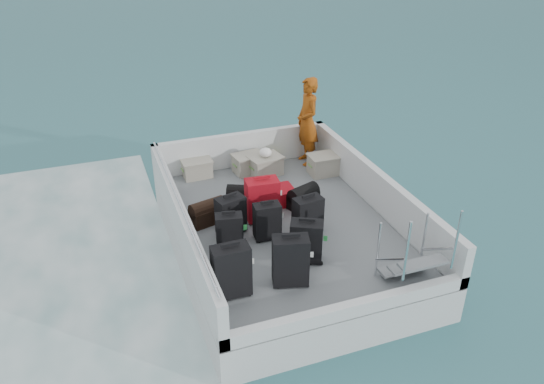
# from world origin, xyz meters

# --- Properties ---
(ground) EXTENTS (160.00, 160.00, 0.00)m
(ground) POSITION_xyz_m (0.00, 0.00, 0.00)
(ground) COLOR #195459
(ground) RESTS_ON ground
(ferry_hull) EXTENTS (3.60, 5.00, 0.60)m
(ferry_hull) POSITION_xyz_m (0.00, 0.00, 0.30)
(ferry_hull) COLOR silver
(ferry_hull) RESTS_ON ground
(deck) EXTENTS (3.30, 4.70, 0.02)m
(deck) POSITION_xyz_m (0.00, 0.00, 0.61)
(deck) COLOR slate
(deck) RESTS_ON ferry_hull
(deck_fittings) EXTENTS (3.60, 5.00, 0.90)m
(deck_fittings) POSITION_xyz_m (0.35, -0.32, 0.99)
(deck_fittings) COLOR silver
(deck_fittings) RESTS_ON deck
(suitcase_0) EXTENTS (0.51, 0.29, 0.78)m
(suitcase_0) POSITION_xyz_m (-1.35, -1.49, 1.01)
(suitcase_0) COLOR black
(suitcase_0) RESTS_ON deck
(suitcase_1) EXTENTS (0.45, 0.32, 0.62)m
(suitcase_1) POSITION_xyz_m (-1.07, -0.44, 0.93)
(suitcase_1) COLOR black
(suitcase_1) RESTS_ON deck
(suitcase_2) EXTENTS (0.51, 0.38, 0.65)m
(suitcase_2) POSITION_xyz_m (-0.92, 0.02, 0.95)
(suitcase_2) COLOR black
(suitcase_2) RESTS_ON deck
(suitcase_3) EXTENTS (0.56, 0.41, 0.76)m
(suitcase_3) POSITION_xyz_m (-0.50, -1.54, 1.00)
(suitcase_3) COLOR black
(suitcase_3) RESTS_ON deck
(suitcase_4) EXTENTS (0.44, 0.28, 0.62)m
(suitcase_4) POSITION_xyz_m (-0.42, -0.34, 0.93)
(suitcase_4) COLOR black
(suitcase_4) RESTS_ON deck
(suitcase_5) EXTENTS (0.57, 0.38, 0.75)m
(suitcase_5) POSITION_xyz_m (-0.31, 0.24, 1.00)
(suitcase_5) COLOR #B40D1C
(suitcase_5) RESTS_ON deck
(suitcase_6) EXTENTS (0.56, 0.47, 0.66)m
(suitcase_6) POSITION_xyz_m (-0.08, -1.10, 0.95)
(suitcase_6) COLOR black
(suitcase_6) RESTS_ON deck
(suitcase_7) EXTENTS (0.49, 0.32, 0.64)m
(suitcase_7) POSITION_xyz_m (0.25, -0.41, 0.94)
(suitcase_7) COLOR black
(suitcase_7) RESTS_ON deck
(suitcase_8) EXTENTS (0.72, 0.48, 0.28)m
(suitcase_8) POSITION_xyz_m (0.07, 0.68, 0.76)
(suitcase_8) COLOR #B40D1C
(suitcase_8) RESTS_ON deck
(duffel_0) EXTENTS (0.65, 0.44, 0.32)m
(duffel_0) POSITION_xyz_m (-1.20, 0.46, 0.78)
(duffel_0) COLOR black
(duffel_0) RESTS_ON deck
(duffel_1) EXTENTS (0.50, 0.45, 0.32)m
(duffel_1) POSITION_xyz_m (-0.55, 0.80, 0.78)
(duffel_1) COLOR black
(duffel_1) RESTS_ON deck
(duffel_2) EXTENTS (0.61, 0.47, 0.32)m
(duffel_2) POSITION_xyz_m (0.51, 0.39, 0.78)
(duffel_2) COLOR black
(duffel_2) RESTS_ON deck
(crate_0) EXTENTS (0.56, 0.39, 0.33)m
(crate_0) POSITION_xyz_m (-0.98, 2.20, 0.78)
(crate_0) COLOR #A39E8D
(crate_0) RESTS_ON deck
(crate_1) EXTENTS (0.63, 0.48, 0.35)m
(crate_1) POSITION_xyz_m (0.04, 2.05, 0.80)
(crate_1) COLOR #A39E8D
(crate_1) RESTS_ON deck
(crate_2) EXTENTS (0.67, 0.53, 0.36)m
(crate_2) POSITION_xyz_m (0.31, 1.83, 0.80)
(crate_2) COLOR #A39E8D
(crate_2) RESTS_ON deck
(crate_3) EXTENTS (0.62, 0.43, 0.37)m
(crate_3) POSITION_xyz_m (1.44, 1.47, 0.81)
(crate_3) COLOR #A39E8D
(crate_3) RESTS_ON deck
(yellow_bag) EXTENTS (0.28, 0.26, 0.22)m
(yellow_bag) POSITION_xyz_m (0.68, 2.20, 0.73)
(yellow_bag) COLOR yellow
(yellow_bag) RESTS_ON deck
(white_bag) EXTENTS (0.24, 0.24, 0.18)m
(white_bag) POSITION_xyz_m (0.31, 1.83, 1.07)
(white_bag) COLOR white
(white_bag) RESTS_ON crate_2
(passenger) EXTENTS (0.45, 0.68, 1.80)m
(passenger) POSITION_xyz_m (1.30, 2.08, 1.52)
(passenger) COLOR #CD5D13
(passenger) RESTS_ON deck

